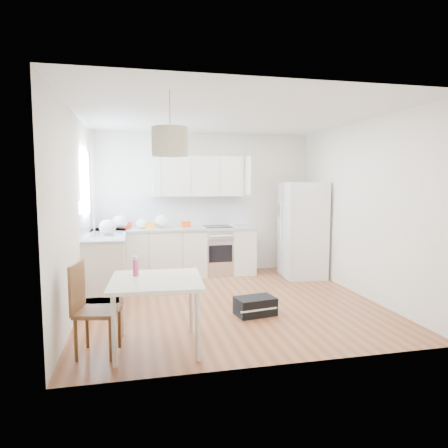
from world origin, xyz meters
name	(u,v)px	position (x,y,z in m)	size (l,w,h in m)	color
floor	(229,302)	(0.00, 0.00, 0.00)	(4.20, 4.20, 0.00)	brown
ceiling	(229,115)	(0.00, 0.00, 2.70)	(4.20, 4.20, 0.00)	white
wall_back	(204,203)	(0.00, 2.10, 1.35)	(4.20, 4.20, 0.00)	white
wall_left	(75,213)	(-2.10, 0.00, 1.35)	(4.20, 4.20, 0.00)	white
wall_right	(360,209)	(2.10, 0.00, 1.35)	(4.20, 4.20, 0.00)	white
window_glassblock	(86,183)	(-2.09, 1.15, 1.75)	(0.02, 1.00, 1.00)	#BFE0F9
cabinets_back	(176,253)	(-0.60, 1.80, 0.44)	(3.00, 0.60, 0.88)	silver
cabinets_left	(107,262)	(-1.80, 1.20, 0.44)	(0.60, 1.80, 0.88)	silver
counter_back	(175,229)	(-0.60, 1.80, 0.90)	(3.02, 0.64, 0.04)	#ACAFB1
counter_left	(106,235)	(-1.80, 1.20, 0.90)	(0.64, 1.82, 0.04)	#ACAFB1
backsplash_back	(174,211)	(-0.60, 2.09, 1.21)	(3.00, 0.01, 0.58)	white
backsplash_left	(87,216)	(-2.09, 1.20, 1.21)	(0.01, 1.80, 0.58)	white
upper_cabinets	(198,176)	(-0.15, 1.94, 1.88)	(1.70, 0.32, 0.75)	silver
range_oven	(217,251)	(0.20, 1.80, 0.44)	(0.50, 0.61, 0.88)	silver
sink	(106,234)	(-1.80, 1.15, 0.92)	(0.50, 0.80, 0.16)	silver
refrigerator	(303,230)	(1.74, 1.32, 0.88)	(0.84, 0.88, 1.76)	white
dining_table	(156,287)	(-1.12, -1.42, 0.67)	(1.00, 1.00, 0.75)	beige
dining_chair	(98,309)	(-1.72, -1.47, 0.48)	(0.40, 0.40, 0.95)	#492D16
drink_bottle	(136,266)	(-1.33, -1.23, 0.86)	(0.06, 0.06, 0.22)	#E23E7C
gym_bag	(255,306)	(0.21, -0.64, 0.12)	(0.51, 0.34, 0.24)	black
pendant_lamp	(170,142)	(-0.95, -1.40, 2.18)	(0.38, 0.38, 0.29)	#B8AE8D
grocery_bag_a	(120,222)	(-1.60, 1.80, 1.05)	(0.28, 0.24, 0.25)	white
grocery_bag_b	(142,224)	(-1.21, 1.75, 1.01)	(0.21, 0.17, 0.18)	white
grocery_bag_c	(162,221)	(-0.84, 1.86, 1.04)	(0.26, 0.22, 0.24)	white
grocery_bag_d	(107,226)	(-1.80, 1.36, 1.02)	(0.23, 0.19, 0.21)	white
grocery_bag_e	(108,227)	(-1.77, 1.06, 1.04)	(0.27, 0.23, 0.24)	white
snack_orange	(185,224)	(-0.41, 1.79, 0.98)	(0.17, 0.11, 0.12)	#D64913
snack_yellow	(150,226)	(-1.07, 1.73, 0.98)	(0.17, 0.11, 0.12)	#FFAC28
snack_red	(126,225)	(-1.49, 1.84, 0.98)	(0.17, 0.11, 0.12)	#B42916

